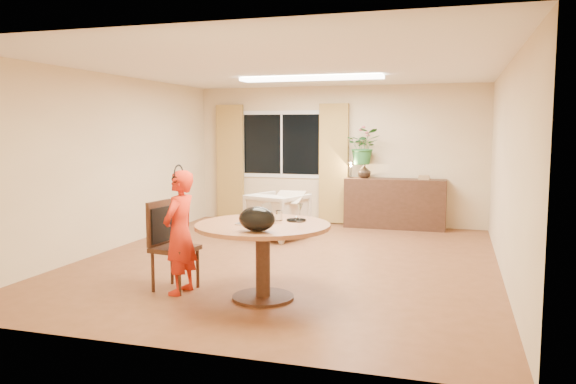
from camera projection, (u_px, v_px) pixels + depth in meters
The scene contains 24 objects.
floor at pixel (288, 261), 7.68m from camera, with size 6.50×6.50×0.00m, color brown.
ceiling at pixel (288, 68), 7.39m from camera, with size 6.50×6.50×0.00m, color white.
wall_back at pixel (337, 155), 10.63m from camera, with size 5.50×5.50×0.00m, color tan.
wall_left at pixel (111, 163), 8.32m from camera, with size 6.50×6.50×0.00m, color tan.
wall_right at pixel (506, 170), 6.75m from camera, with size 6.50×6.50×0.00m, color tan.
window at pixel (282, 144), 10.90m from camera, with size 1.70×0.03×1.30m.
curtain_left at pixel (230, 162), 11.17m from camera, with size 0.55×0.08×2.25m, color olive.
curtain_right at pixel (334, 164), 10.57m from camera, with size 0.55×0.08×2.25m, color olive.
ceiling_panel at pixel (311, 78), 8.54m from camera, with size 2.20×0.35×0.05m, color white.
dining_table at pixel (263, 240), 5.90m from camera, with size 1.42×1.42×0.81m.
dining_chair at pixel (175, 246), 6.25m from camera, with size 0.48×0.44×1.00m, color black, non-canonical shape.
child at pixel (180, 232), 6.10m from camera, with size 0.32×0.49×1.35m, color red.
laptop at pixel (254, 213), 5.83m from camera, with size 0.36×0.24×0.24m, color #B7B7BC, non-canonical shape.
tumbler at pixel (279, 216), 6.08m from camera, with size 0.08×0.08×0.11m, color white, non-canonical shape.
wine_glass at pixel (300, 213), 5.95m from camera, with size 0.07×0.07×0.20m, color white, non-canonical shape.
pot_lid at pixel (296, 219), 6.05m from camera, with size 0.21×0.21×0.03m, color white, non-canonical shape.
handbag at pixel (257, 219), 5.41m from camera, with size 0.37×0.21×0.24m, color black, non-canonical shape.
armchair at pixel (278, 216), 9.20m from camera, with size 0.81×0.84×0.76m, color beige.
throw at pixel (289, 193), 9.05m from camera, with size 0.45×0.55×0.03m, color beige, non-canonical shape.
sideboard at pixel (395, 204), 10.17m from camera, with size 1.80×0.44×0.90m, color black.
vase at pixel (364, 171), 10.27m from camera, with size 0.24×0.24×0.25m, color black.
bouquet at pixel (364, 146), 10.23m from camera, with size 0.59×0.51×0.66m, color #296D2B.
book_stack at pixel (424, 177), 9.98m from camera, with size 0.20×0.15×0.08m, color #8F6349, non-canonical shape.
desk_lamp at pixel (351, 169), 10.29m from camera, with size 0.13×0.13×0.32m, color black, non-canonical shape.
Camera 1 is at (2.17, -7.21, 1.80)m, focal length 35.00 mm.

